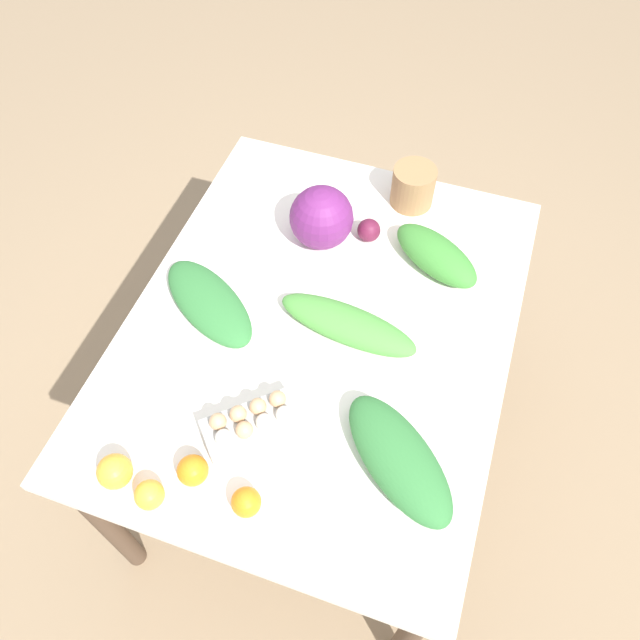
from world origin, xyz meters
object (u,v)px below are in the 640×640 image
cabbage_purple (322,218)px  greens_bunch_kale (436,255)px  greens_bunch_dandelion (347,325)px  egg_carton (252,423)px  paper_bag (413,186)px  orange_1 (115,471)px  orange_3 (149,495)px  orange_0 (193,470)px  orange_2 (246,502)px  beet_root (369,230)px  greens_bunch_scallion (209,303)px  greens_bunch_chard (399,459)px

cabbage_purple → greens_bunch_kale: bearing=-88.1°
greens_bunch_dandelion → egg_carton: bearing=159.9°
paper_bag → orange_1: (-1.08, 0.41, -0.02)m
greens_bunch_dandelion → orange_3: 0.64m
orange_0 → orange_2: bearing=-100.9°
beet_root → orange_2: size_ratio=1.02×
greens_bunch_kale → orange_2: greens_bunch_kale is taller
greens_bunch_kale → orange_0: size_ratio=3.94×
paper_bag → greens_bunch_dandelion: size_ratio=0.34×
greens_bunch_dandelion → orange_3: bearing=154.2°
paper_bag → greens_bunch_dandelion: 0.53m
orange_2 → orange_1: bearing=96.2°
orange_1 → orange_2: bearing=-83.8°
greens_bunch_scallion → beet_root: (0.39, -0.33, -0.00)m
beet_root → greens_bunch_scallion: bearing=139.7°
greens_bunch_chard → beet_root: size_ratio=5.20×
egg_carton → greens_bunch_kale: bearing=-156.6°
paper_bag → greens_bunch_chard: bearing=-168.0°
paper_bag → orange_2: bearing=174.0°
orange_2 → paper_bag: bearing=-6.0°
cabbage_purple → greens_bunch_chard: cabbage_purple is taller
cabbage_purple → greens_bunch_dandelion: (-0.29, -0.17, -0.06)m
orange_3 → greens_bunch_chard: bearing=-62.9°
paper_bag → orange_2: paper_bag is taller
orange_0 → orange_3: 0.10m
greens_bunch_chard → orange_2: (-0.20, 0.29, -0.01)m
orange_3 → greens_bunch_kale: bearing=-26.9°
paper_bag → orange_1: paper_bag is taller
orange_1 → egg_carton: bearing=-49.9°
cabbage_purple → paper_bag: 0.32m
greens_bunch_kale → beet_root: greens_bunch_kale is taller
egg_carton → orange_0: egg_carton is taller
paper_bag → orange_3: size_ratio=1.94×
greens_bunch_kale → greens_bunch_chard: same height
orange_3 → egg_carton: bearing=-33.4°
egg_carton → paper_bag: paper_bag is taller
greens_bunch_chard → orange_0: 0.47m
egg_carton → greens_bunch_chard: size_ratio=0.66×
beet_root → orange_1: bearing=159.6°
greens_bunch_scallion → orange_3: 0.53m
greens_bunch_chard → orange_3: 0.56m
greens_bunch_chard → orange_0: (-0.17, 0.43, -0.01)m
egg_carton → beet_root: size_ratio=3.44×
cabbage_purple → greens_bunch_dandelion: 0.34m
paper_bag → greens_bunch_chard: paper_bag is taller
greens_bunch_scallion → greens_bunch_chard: bearing=-114.2°
greens_bunch_kale → cabbage_purple: bearing=91.9°
greens_bunch_dandelion → beet_root: size_ratio=5.61×
orange_2 → greens_bunch_chard: bearing=-55.3°
cabbage_purple → orange_2: size_ratio=2.73×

